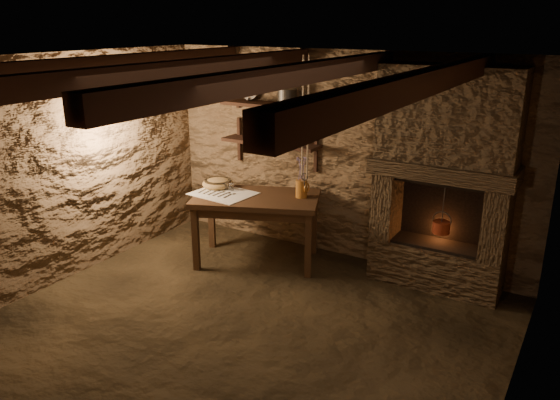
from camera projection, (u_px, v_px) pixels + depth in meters
The scene contains 25 objects.
floor at pixel (243, 327), 5.04m from camera, with size 4.50×4.50×0.00m, color black.
back_wall at pixel (340, 157), 6.29m from camera, with size 4.50×0.04×2.40m, color brown.
front_wall at pixel (34, 303), 3.04m from camera, with size 4.50×0.04×2.40m, color brown.
left_wall at pixel (66, 169), 5.77m from camera, with size 0.04×4.00×2.40m, color brown.
right_wall at pixel (523, 262), 3.55m from camera, with size 0.04×4.00×2.40m, color brown.
ceiling at pixel (237, 60), 4.28m from camera, with size 4.50×4.00×0.04m, color black.
beam_far_left at pixel (105, 64), 5.05m from camera, with size 0.14×3.95×0.16m, color black.
beam_mid_left at pixel (188, 69), 4.56m from camera, with size 0.14×3.95×0.16m, color black.
beam_mid_right at pixel (292, 75), 4.07m from camera, with size 0.14×3.95×0.16m, color black.
beam_far_right at pixel (424, 82), 3.58m from camera, with size 0.14×3.95×0.16m, color black.
shelf_lower at pixel (270, 143), 6.54m from camera, with size 1.25×0.30×0.04m, color black.
shelf_upper at pixel (270, 105), 6.40m from camera, with size 1.25×0.30×0.04m, color black.
hearth at pixel (444, 174), 5.48m from camera, with size 1.43×0.51×2.30m.
work_table at pixel (257, 227), 6.30m from camera, with size 1.60×1.28×0.80m.
linen_cloth at pixel (223, 194), 6.26m from camera, with size 0.67×0.54×0.01m, color white.
pewter_cutlery_row at pixel (222, 193), 6.23m from camera, with size 0.56×0.22×0.01m, color gray, non-canonical shape.
drinking_glasses at pixel (231, 187), 6.34m from camera, with size 0.22×0.06×0.09m, color silver, non-canonical shape.
stoneware_jug at pixel (302, 180), 6.08m from camera, with size 0.17×0.17×0.46m.
wooden_bowl at pixel (218, 184), 6.49m from camera, with size 0.37×0.37×0.13m, color olive.
iron_stockpot at pixel (287, 98), 6.26m from camera, with size 0.22×0.22×0.16m, color #2F2D2A.
tin_pan at pixel (251, 90), 6.61m from camera, with size 0.24×0.24×0.03m, color #A9A8A3.
small_kettle at pixel (291, 139), 6.38m from camera, with size 0.18×0.13×0.19m, color #A9A8A3, non-canonical shape.
rusty_tin at pixel (265, 137), 6.56m from camera, with size 0.09×0.09×0.09m, color #592911.
red_pot at pixel (441, 226), 5.58m from camera, with size 0.20×0.19×0.54m.
hanging_ropes at pixel (305, 117), 5.30m from camera, with size 0.08×0.08×1.20m, color #C6AF8B, non-canonical shape.
Camera 1 is at (2.57, -3.60, 2.70)m, focal length 35.00 mm.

